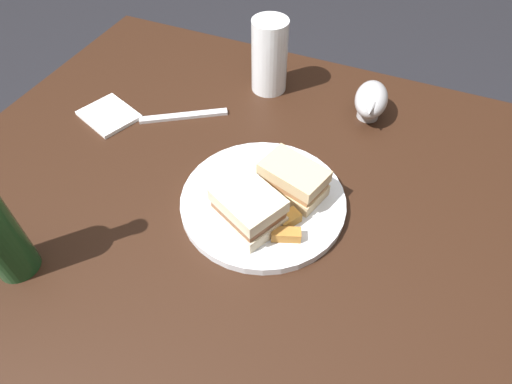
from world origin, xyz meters
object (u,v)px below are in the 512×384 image
sandwich_half_right (293,180)px  pint_glass (269,61)px  sandwich_half_left (248,208)px  plate (263,201)px  gravy_boat (371,100)px  napkin (109,115)px  fork (184,116)px

sandwich_half_right → pint_glass: pint_glass is taller
sandwich_half_left → pint_glass: pint_glass is taller
plate → gravy_boat: bearing=70.3°
gravy_boat → plate: bearing=-109.7°
sandwich_half_left → pint_glass: size_ratio=0.80×
napkin → fork: size_ratio=0.61×
sandwich_half_right → fork: size_ratio=0.67×
sandwich_half_left → sandwich_half_right: 0.10m
pint_glass → napkin: size_ratio=1.43×
fork → gravy_boat: bearing=-9.3°
plate → pint_glass: (-0.12, 0.31, 0.06)m
napkin → fork: 0.15m
plate → napkin: plate is taller
gravy_boat → fork: (-0.35, -0.15, -0.04)m
plate → gravy_boat: size_ratio=2.31×
pint_glass → fork: size_ratio=0.87×
napkin → fork: (0.14, 0.06, -0.00)m
plate → sandwich_half_right: (0.04, 0.04, 0.04)m
pint_glass → napkin: pint_glass is taller
gravy_boat → fork: size_ratio=0.67×
sandwich_half_right → napkin: size_ratio=1.10×
sandwich_half_left → fork: (-0.24, 0.20, -0.04)m
gravy_boat → sandwich_half_left: bearing=-107.4°
sandwich_half_left → napkin: size_ratio=1.14×
sandwich_half_right → gravy_boat: size_ratio=0.99×
plate → napkin: bearing=166.6°
sandwich_half_left → fork: bearing=139.3°
pint_glass → gravy_boat: size_ratio=1.29×
sandwich_half_left → napkin: sandwich_half_left is taller
sandwich_half_left → pint_glass: (-0.11, 0.37, 0.02)m
fork → plate: bearing=-64.8°
sandwich_half_right → napkin: 0.43m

